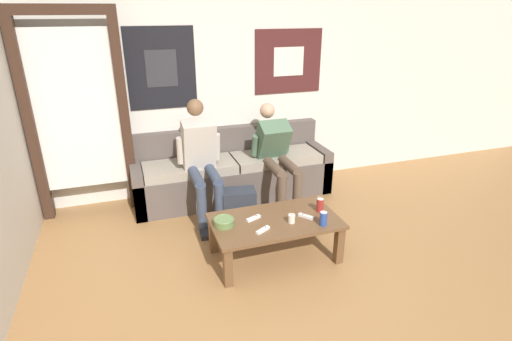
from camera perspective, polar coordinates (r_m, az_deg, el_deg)
ground_plane at (r=3.11m, az=5.54°, el=-20.76°), size 18.00×18.00×0.00m
wall_back at (r=4.75m, az=-6.49°, el=11.97°), size 10.00×0.07×2.55m
door_frame at (r=4.47m, az=-24.29°, el=8.48°), size 1.00×0.10×2.15m
couch at (r=4.76m, az=-3.38°, el=-0.39°), size 2.31×0.65×0.79m
coffee_table at (r=3.58m, az=2.72°, el=-7.87°), size 1.12×0.64×0.38m
person_seated_adult at (r=4.21m, az=-7.83°, el=1.91°), size 0.47×0.85×1.24m
person_seated_teen at (r=4.48m, az=2.90°, el=2.56°), size 0.47×0.99×1.10m
backpack at (r=4.15m, az=-2.41°, el=-5.45°), size 0.37×0.29×0.39m
ceramic_bowl at (r=3.45m, az=-4.60°, el=-7.29°), size 0.18×0.18×0.07m
pillar_candle at (r=3.49m, az=5.10°, el=-6.86°), size 0.06×0.06×0.09m
drink_can_blue at (r=3.48m, az=9.59°, el=-6.78°), size 0.07×0.07×0.12m
drink_can_red at (r=3.70m, az=9.13°, el=-4.88°), size 0.07×0.07×0.12m
game_controller_near_left at (r=3.60m, az=7.15°, el=-6.53°), size 0.12×0.13×0.03m
game_controller_near_right at (r=3.54m, az=-0.38°, el=-6.85°), size 0.15×0.09×0.03m
game_controller_far_center at (r=3.37m, az=0.98°, el=-8.51°), size 0.14×0.10×0.03m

